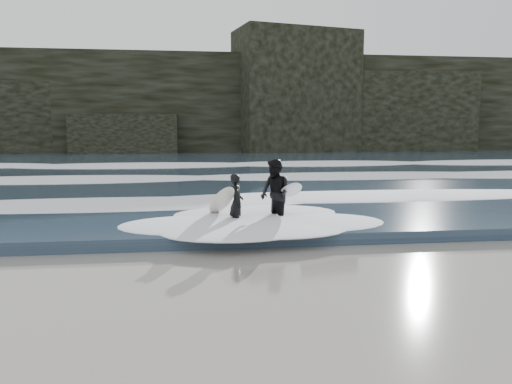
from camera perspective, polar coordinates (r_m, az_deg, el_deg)
The scene contains 8 objects.
ground at distance 8.42m, azimuth 5.76°, elevation -11.25°, with size 120.00×120.00×0.00m, color #8C7457.
sea at distance 36.89m, azimuth -4.67°, elevation 3.36°, with size 90.00×52.00×0.30m, color #283A4D.
headland at distance 53.84m, azimuth -5.67°, elevation 9.74°, with size 70.00×9.00×10.00m, color black.
foam_near at distance 17.02m, azimuth -1.21°, elevation -0.38°, with size 60.00×3.20×0.20m, color white.
foam_mid at distance 23.94m, azimuth -3.07°, elevation 1.89°, with size 60.00×4.00×0.24m, color white.
foam_far at distance 32.89m, azimuth -4.32°, elevation 3.40°, with size 60.00×4.80×0.30m, color white.
surfer_left at distance 13.06m, azimuth -2.73°, elevation -1.14°, with size 1.02×1.90×1.50m.
surfer_right at distance 13.34m, azimuth 2.34°, elevation -0.17°, with size 1.25×1.98×1.87m.
Camera 1 is at (-1.87, -7.76, 2.67)m, focal length 35.00 mm.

